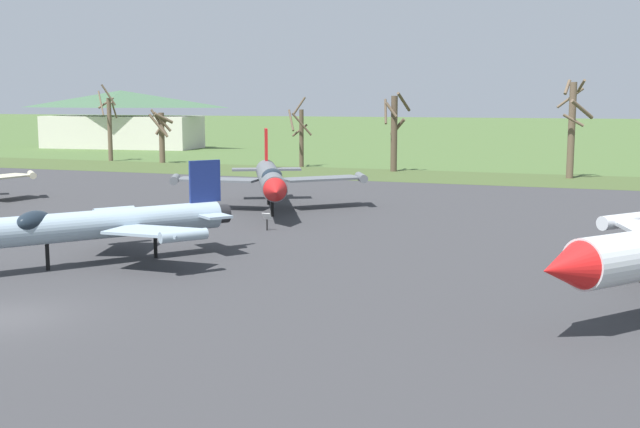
# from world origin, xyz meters

# --- Properties ---
(ground_plane) EXTENTS (600.00, 600.00, 0.00)m
(ground_plane) POSITION_xyz_m (0.00, 0.00, 0.00)
(ground_plane) COLOR #425B2D
(asphalt_apron) EXTENTS (91.20, 57.89, 0.05)m
(asphalt_apron) POSITION_xyz_m (0.00, 17.37, 0.03)
(asphalt_apron) COLOR #333335
(asphalt_apron) RESTS_ON ground
(grass_verge_strip) EXTENTS (151.20, 12.00, 0.06)m
(grass_verge_strip) POSITION_xyz_m (0.00, 52.31, 0.03)
(grass_verge_strip) COLOR #3C4D26
(grass_verge_strip) RESTS_ON ground
(jet_fighter_front_right) EXTENTS (12.46, 14.06, 5.08)m
(jet_fighter_front_right) POSITION_xyz_m (-1.98, 26.17, 2.13)
(jet_fighter_front_right) COLOR #565B60
(jet_fighter_front_right) RESTS_ON ground
(info_placard_front_right) EXTENTS (0.51, 0.32, 1.01)m
(info_placard_front_right) POSITION_xyz_m (0.96, 18.99, 0.63)
(info_placard_front_right) COLOR black
(info_placard_front_right) RESTS_ON ground
(jet_fighter_rear_left) EXTENTS (9.85, 11.35, 4.34)m
(jet_fighter_rear_left) POSITION_xyz_m (-2.24, 8.17, 1.83)
(jet_fighter_rear_left) COLOR #8EA3B2
(jet_fighter_rear_left) RESTS_ON ground
(bare_tree_far_left) EXTENTS (2.52, 2.76, 8.84)m
(bare_tree_far_left) POSITION_xyz_m (-36.41, 58.52, 4.23)
(bare_tree_far_left) COLOR brown
(bare_tree_far_left) RESTS_ON ground
(bare_tree_left_of_center) EXTENTS (2.64, 2.65, 6.06)m
(bare_tree_left_of_center) POSITION_xyz_m (-29.05, 57.80, 3.42)
(bare_tree_left_of_center) COLOR brown
(bare_tree_left_of_center) RESTS_ON ground
(bare_tree_center) EXTENTS (3.07, 2.88, 7.39)m
(bare_tree_center) POSITION_xyz_m (-12.52, 58.20, 3.55)
(bare_tree_center) COLOR brown
(bare_tree_center) RESTS_ON ground
(bare_tree_right_of_center) EXTENTS (2.70, 2.51, 7.82)m
(bare_tree_right_of_center) POSITION_xyz_m (-1.82, 56.26, 4.15)
(bare_tree_right_of_center) COLOR brown
(bare_tree_right_of_center) RESTS_ON ground
(bare_tree_far_right) EXTENTS (3.32, 3.35, 8.89)m
(bare_tree_far_right) POSITION_xyz_m (14.94, 54.90, 4.82)
(bare_tree_far_right) COLOR brown
(bare_tree_far_right) RESTS_ON ground
(visitor_building) EXTENTS (24.71, 10.77, 8.43)m
(visitor_building) POSITION_xyz_m (-49.75, 80.88, 4.13)
(visitor_building) COLOR beige
(visitor_building) RESTS_ON ground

